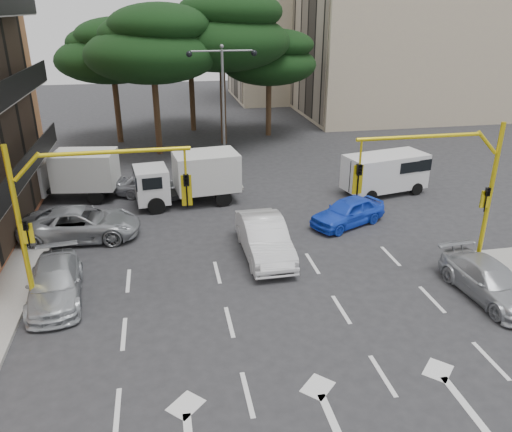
# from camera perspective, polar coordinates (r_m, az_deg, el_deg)

# --- Properties ---
(ground) EXTENTS (120.00, 120.00, 0.00)m
(ground) POSITION_cam_1_polar(r_m,az_deg,el_deg) (17.69, 3.50, -11.29)
(ground) COLOR #28282B
(ground) RESTS_ON ground
(median_strip) EXTENTS (1.40, 6.00, 0.15)m
(median_strip) POSITION_cam_1_polar(r_m,az_deg,el_deg) (31.95, -3.56, 4.83)
(median_strip) COLOR gray
(median_strip) RESTS_ON ground
(apartment_beige_near) EXTENTS (20.20, 12.15, 18.70)m
(apartment_beige_near) POSITION_cam_1_polar(r_m,az_deg,el_deg) (51.92, 17.52, 21.22)
(apartment_beige_near) COLOR #C2B291
(apartment_beige_near) RESTS_ON ground
(apartment_beige_far) EXTENTS (16.20, 12.15, 16.70)m
(apartment_beige_far) POSITION_cam_1_polar(r_m,az_deg,el_deg) (60.55, 5.51, 21.23)
(apartment_beige_far) COLOR #C2B291
(apartment_beige_far) RESTS_ON ground
(pine_left_near) EXTENTS (9.15, 9.15, 10.23)m
(pine_left_near) POSITION_cam_1_polar(r_m,az_deg,el_deg) (36.19, -11.75, 18.71)
(pine_left_near) COLOR #382616
(pine_left_near) RESTS_ON ground
(pine_center) EXTENTS (9.98, 9.98, 11.16)m
(pine_center) POSITION_cam_1_polar(r_m,az_deg,el_deg) (38.46, -3.90, 20.35)
(pine_center) COLOR #382616
(pine_center) RESTS_ON ground
(pine_left_far) EXTENTS (8.32, 8.32, 9.30)m
(pine_left_far) POSITION_cam_1_polar(r_m,az_deg,el_deg) (40.35, -16.14, 17.70)
(pine_left_far) COLOR #382616
(pine_left_far) RESTS_ON ground
(pine_right) EXTENTS (7.49, 7.49, 8.37)m
(pine_right) POSITION_cam_1_polar(r_m,az_deg,el_deg) (41.25, 1.60, 17.66)
(pine_right) COLOR #382616
(pine_right) RESTS_ON ground
(pine_back) EXTENTS (9.15, 9.15, 10.23)m
(pine_back) POSITION_cam_1_polar(r_m,az_deg,el_deg) (43.27, -7.56, 19.57)
(pine_back) COLOR #382616
(pine_back) RESTS_ON ground
(signal_mast_right) EXTENTS (5.79, 0.37, 6.00)m
(signal_mast_right) POSITION_cam_1_polar(r_m,az_deg,el_deg) (20.24, 21.38, 3.89)
(signal_mast_right) COLOR gold
(signal_mast_right) RESTS_ON ground
(signal_mast_left) EXTENTS (5.79, 0.37, 6.00)m
(signal_mast_left) POSITION_cam_1_polar(r_m,az_deg,el_deg) (17.49, -20.07, 1.22)
(signal_mast_left) COLOR gold
(signal_mast_left) RESTS_ON ground
(street_lamp_center) EXTENTS (4.16, 0.36, 7.77)m
(street_lamp_center) POSITION_cam_1_polar(r_m,az_deg,el_deg) (30.73, -3.81, 14.37)
(street_lamp_center) COLOR slate
(street_lamp_center) RESTS_ON median_strip
(car_white_hatch) EXTENTS (1.81, 5.03, 1.65)m
(car_white_hatch) POSITION_cam_1_polar(r_m,az_deg,el_deg) (21.24, 0.94, -2.52)
(car_white_hatch) COLOR silver
(car_white_hatch) RESTS_ON ground
(car_blue_compact) EXTENTS (4.32, 3.17, 1.37)m
(car_blue_compact) POSITION_cam_1_polar(r_m,az_deg,el_deg) (24.71, 10.46, 0.49)
(car_blue_compact) COLOR blue
(car_blue_compact) RESTS_ON ground
(car_silver_wagon) EXTENTS (2.27, 4.65, 1.30)m
(car_silver_wagon) POSITION_cam_1_polar(r_m,az_deg,el_deg) (19.66, -21.99, -7.11)
(car_silver_wagon) COLOR #B0B4B9
(car_silver_wagon) RESTS_ON ground
(car_silver_cross_a) EXTENTS (5.44, 2.75, 1.48)m
(car_silver_cross_a) POSITION_cam_1_polar(r_m,az_deg,el_deg) (24.19, -19.39, -0.84)
(car_silver_cross_a) COLOR #A0A3A7
(car_silver_cross_a) RESTS_ON ground
(car_silver_cross_b) EXTENTS (4.29, 2.53, 1.37)m
(car_silver_cross_b) POSITION_cam_1_polar(r_m,az_deg,el_deg) (28.69, -11.69, 3.56)
(car_silver_cross_b) COLOR #A8AAB0
(car_silver_cross_b) RESTS_ON ground
(car_silver_parked) EXTENTS (2.15, 4.58, 1.29)m
(car_silver_parked) POSITION_cam_1_polar(r_m,az_deg,el_deg) (20.28, 25.14, -6.74)
(car_silver_parked) COLOR #A6A9AE
(car_silver_parked) RESTS_ON ground
(van_white) EXTENTS (4.98, 3.01, 2.32)m
(van_white) POSITION_cam_1_polar(r_m,az_deg,el_deg) (29.33, 14.50, 4.71)
(van_white) COLOR silver
(van_white) RESTS_ON ground
(box_truck_a) EXTENTS (5.69, 3.03, 2.67)m
(box_truck_a) POSITION_cam_1_polar(r_m,az_deg,el_deg) (29.37, -20.66, 4.33)
(box_truck_a) COLOR silver
(box_truck_a) RESTS_ON ground
(box_truck_b) EXTENTS (5.81, 2.97, 2.74)m
(box_truck_b) POSITION_cam_1_polar(r_m,az_deg,el_deg) (27.07, -7.77, 4.20)
(box_truck_b) COLOR silver
(box_truck_b) RESTS_ON ground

